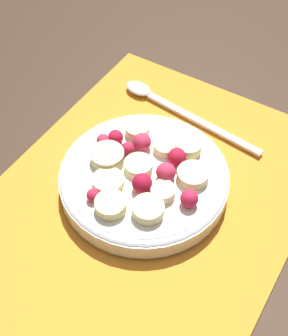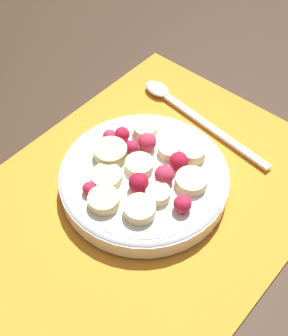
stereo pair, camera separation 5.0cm
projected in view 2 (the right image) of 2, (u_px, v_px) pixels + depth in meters
ground_plane at (139, 205)px, 0.52m from camera, size 3.00×3.00×0.00m
placemat at (139, 203)px, 0.52m from camera, size 0.44×0.32×0.01m
fruit_bowl at (144, 177)px, 0.52m from camera, size 0.19×0.19×0.04m
spoon at (182, 107)px, 0.61m from camera, size 0.04×0.21×0.01m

